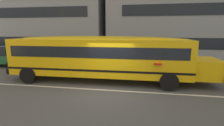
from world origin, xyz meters
name	(u,v)px	position (x,y,z in m)	size (l,w,h in m)	color
ground_plane	(109,90)	(0.00, 0.00, 0.00)	(400.00, 400.00, 0.00)	#4C4C4F
sidewalk_far	(123,64)	(0.00, 7.40, 0.01)	(120.00, 3.00, 0.01)	gray
lane_centreline	(109,90)	(0.00, 0.00, 0.00)	(110.00, 0.16, 0.01)	silver
school_bus	(102,55)	(-0.71, 1.69, 1.69)	(12.71, 3.01, 2.84)	yellow
parked_car_green_near_corner	(4,57)	(-10.62, 4.78, 0.84)	(3.95, 1.98, 1.64)	#236038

